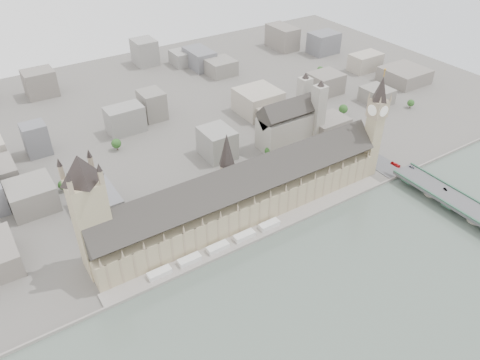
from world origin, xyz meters
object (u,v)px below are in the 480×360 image
westminster_abbey (291,122)px  red_bus_north (395,165)px  palace_of_westminster (242,194)px  car_silver (445,189)px  elizabeth_tower (376,120)px  victoria_tower (89,210)px  car_approach (412,167)px  westminster_bridge (468,212)px

westminster_abbey → red_bus_north: westminster_abbey is taller
palace_of_westminster → car_silver: bearing=-25.7°
elizabeth_tower → car_silver: (27.68, -68.11, -47.16)m
red_bus_north → car_silver: size_ratio=2.44×
victoria_tower → westminster_abbey: size_ratio=1.47×
palace_of_westminster → elizabeth_tower: size_ratio=2.47×
elizabeth_tower → westminster_abbey: elizabeth_tower is taller
red_bus_north → car_approach: (10.79, -10.74, -0.63)m
elizabeth_tower → red_bus_north: elizabeth_tower is taller
victoria_tower → red_bus_north: bearing=-7.1°
westminster_bridge → westminster_abbey: size_ratio=4.78×
palace_of_westminster → red_bus_north: palace_of_westminster is taller
westminster_bridge → elizabeth_tower: bearing=104.1°
victoria_tower → elizabeth_tower: bearing=-4.0°
westminster_bridge → westminster_abbey: bearing=105.6°
car_silver → car_approach: 40.58m
palace_of_westminster → westminster_bridge: size_ratio=0.82×
palace_of_westminster → westminster_bridge: 195.05m
westminster_bridge → palace_of_westminster: bearing=146.5°
car_approach → westminster_abbey: bearing=109.1°
westminster_abbey → car_approach: bearing=-63.2°
elizabeth_tower → westminster_abbey: bearing=107.3°
car_silver → elizabeth_tower: bearing=129.1°
victoria_tower → car_approach: (290.95, -45.66, -44.19)m
victoria_tower → car_silver: size_ratio=24.48×
elizabeth_tower → car_approach: (30.95, -27.66, -47.08)m
elizabeth_tower → red_bus_north: (20.17, -16.92, -46.45)m
palace_of_westminster → car_approach: size_ratio=50.59×
palace_of_westminster → car_approach: 173.87m
elizabeth_tower → westminster_bridge: bearing=-75.9°
red_bus_north → car_silver: red_bus_north is taller
palace_of_westminster → westminster_abbey: westminster_abbey is taller
westminster_bridge → car_approach: size_ratio=62.04×
palace_of_westminster → car_approach: bearing=-13.1°
palace_of_westminster → westminster_abbey: size_ratio=3.90×
red_bus_north → car_approach: size_ratio=1.90×
car_silver → car_approach: bearing=102.4°
elizabeth_tower → car_approach: elizabeth_tower is taller
elizabeth_tower → car_silver: 87.35m
victoria_tower → car_silver: victoria_tower is taller
palace_of_westminster → elizabeth_tower: elizabeth_tower is taller
elizabeth_tower → red_bus_north: bearing=-40.0°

